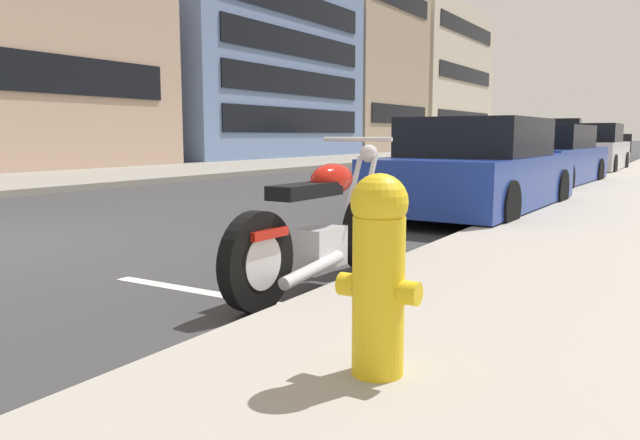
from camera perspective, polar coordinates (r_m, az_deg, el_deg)
sidewalk_far_curb at (r=20.32m, az=-9.61°, el=4.67°), size 120.00×5.00×0.14m
parking_stall_stripe at (r=4.52m, az=-8.34°, el=-6.92°), size 0.12×2.20×0.01m
parked_motorcycle at (r=4.65m, az=0.11°, el=-0.96°), size 2.16×0.62×1.13m
parked_car_mid_block at (r=9.16m, az=14.24°, el=4.45°), size 4.19×1.93×1.38m
parked_car_at_intersection at (r=14.17m, az=19.82°, el=5.30°), size 4.64×1.99×1.35m
parked_car_second_in_row at (r=20.29m, az=23.32°, el=5.86°), size 4.10×1.95×1.47m
crossing_truck at (r=35.42m, az=22.27°, el=6.85°), size 2.38×5.11×1.98m
fire_hydrant at (r=2.60m, az=5.39°, el=-4.53°), size 0.24×0.36×0.85m
townhouse_behind_pole at (r=32.11m, az=-10.95°, el=12.88°), size 12.63×11.70×8.12m
townhouse_corner_block at (r=40.57m, az=1.41°, el=13.78°), size 9.20×9.11×10.73m
townhouse_mid_block at (r=51.94m, az=7.15°, el=12.43°), size 13.87×11.41×10.76m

